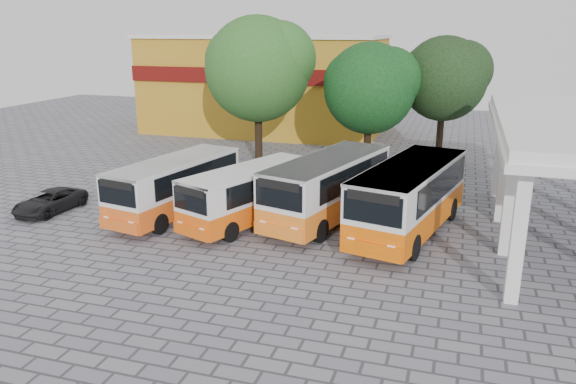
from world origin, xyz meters
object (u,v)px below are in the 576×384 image
(bus_far_right, at_px, (410,194))
(parked_car, at_px, (50,201))
(bus_centre_left, at_px, (250,192))
(bus_centre_right, at_px, (328,185))
(bus_far_left, at_px, (175,183))

(bus_far_right, height_order, parked_car, bus_far_right)
(bus_centre_left, relative_size, bus_far_right, 0.85)
(bus_centre_right, xyz_separation_m, bus_far_right, (3.85, -0.70, 0.06))
(bus_centre_right, xyz_separation_m, parked_car, (-13.49, -2.92, -1.22))
(bus_far_left, distance_m, bus_centre_left, 3.85)
(bus_centre_right, bearing_deg, parked_car, -152.55)
(bus_far_right, bearing_deg, bus_centre_left, -161.04)
(parked_car, bearing_deg, bus_centre_left, 12.53)
(bus_far_left, height_order, bus_far_right, bus_far_right)
(bus_far_left, bearing_deg, bus_centre_left, 10.83)
(bus_far_left, xyz_separation_m, bus_centre_right, (7.23, 1.45, 0.15))
(bus_far_left, xyz_separation_m, parked_car, (-6.26, -1.46, -1.06))
(bus_centre_right, bearing_deg, bus_far_right, 4.93)
(parked_car, bearing_deg, bus_centre_right, 16.51)
(parked_car, bearing_deg, bus_far_left, 17.45)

